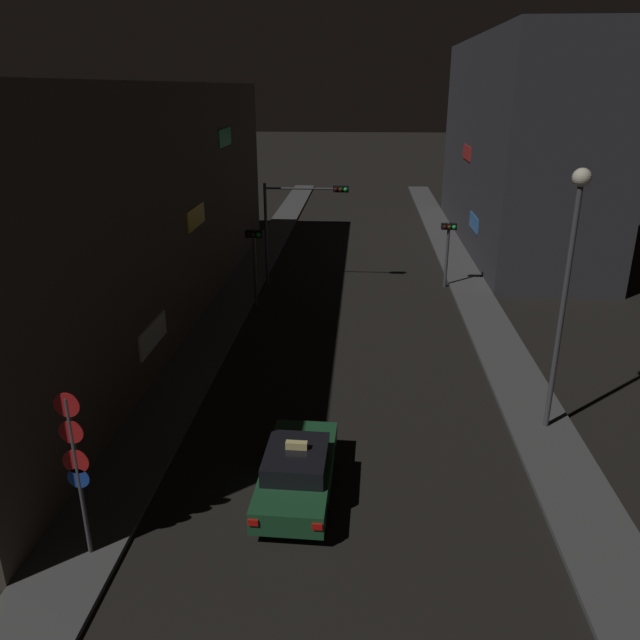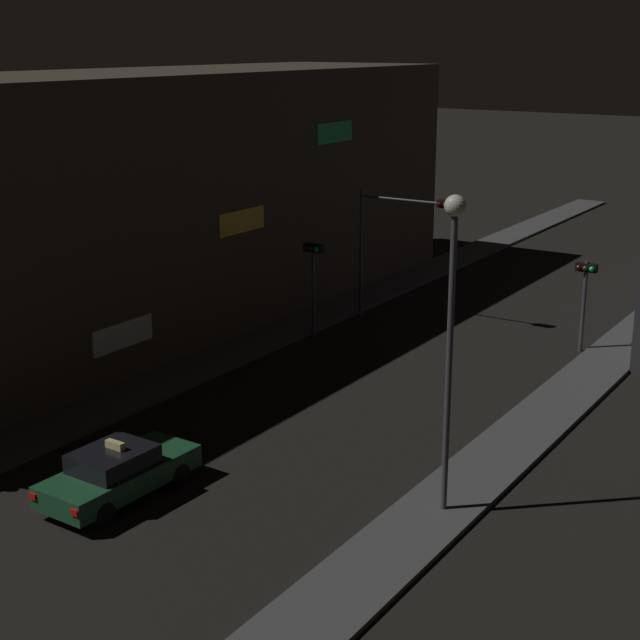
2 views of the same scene
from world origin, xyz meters
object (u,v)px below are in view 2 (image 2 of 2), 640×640
(traffic_light_overhead, at_px, (396,230))
(traffic_light_left_kerb, at_px, (313,270))
(taxi, at_px, (118,472))
(traffic_light_right_kerb, at_px, (585,287))
(street_lamp_near_block, at_px, (451,301))

(traffic_light_overhead, xyz_separation_m, traffic_light_left_kerb, (-1.65, -3.72, -1.18))
(taxi, relative_size, traffic_light_right_kerb, 1.26)
(traffic_light_overhead, relative_size, traffic_light_left_kerb, 1.40)
(taxi, bearing_deg, traffic_light_overhead, 95.93)
(traffic_light_left_kerb, xyz_separation_m, street_lamp_near_block, (11.07, -10.81, 2.77))
(traffic_light_right_kerb, bearing_deg, traffic_light_overhead, -177.34)
(street_lamp_near_block, bearing_deg, traffic_light_overhead, 122.94)
(taxi, distance_m, street_lamp_near_block, 9.73)
(traffic_light_left_kerb, relative_size, traffic_light_right_kerb, 1.10)
(street_lamp_near_block, bearing_deg, traffic_light_left_kerb, 135.67)
(traffic_light_right_kerb, bearing_deg, traffic_light_left_kerb, -157.02)
(taxi, relative_size, traffic_light_left_kerb, 1.14)
(taxi, relative_size, street_lamp_near_block, 0.56)
(traffic_light_overhead, distance_m, street_lamp_near_block, 17.39)
(traffic_light_left_kerb, relative_size, street_lamp_near_block, 0.49)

